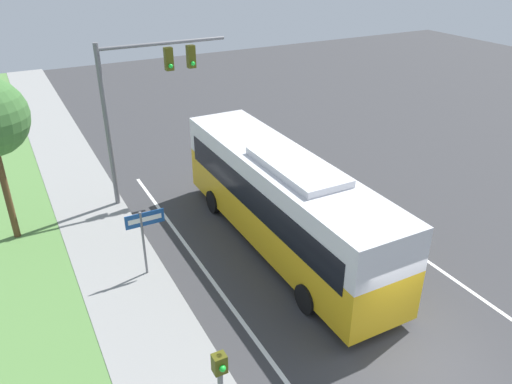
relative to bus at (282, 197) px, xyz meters
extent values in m
plane|color=#38383A|center=(0.47, -6.93, -2.02)|extent=(80.00, 80.00, 0.00)
cube|color=gold|center=(0.00, 0.01, -0.79)|extent=(2.46, 11.34, 1.69)
cube|color=silver|center=(0.00, 0.01, 0.74)|extent=(2.46, 11.34, 1.38)
cube|color=black|center=(0.00, 0.01, 0.27)|extent=(2.50, 10.43, 1.04)
cube|color=silver|center=(0.00, -0.84, 1.55)|extent=(1.72, 3.97, 0.24)
cylinder|color=black|center=(-1.18, 3.53, -1.55)|extent=(0.28, 0.94, 0.94)
cylinder|color=black|center=(1.18, 3.53, -1.55)|extent=(0.28, 0.94, 0.94)
cylinder|color=black|center=(-1.18, -3.50, -1.55)|extent=(0.28, 0.94, 0.94)
cylinder|color=black|center=(1.18, -3.50, -1.55)|extent=(0.28, 0.94, 0.94)
cylinder|color=slate|center=(-4.58, 5.95, 1.38)|extent=(0.20, 0.20, 6.79)
cylinder|color=slate|center=(-2.01, 5.95, 4.52)|extent=(5.15, 0.14, 0.14)
cube|color=#47470F|center=(-1.83, 5.95, 3.90)|extent=(0.32, 0.28, 0.90)
sphere|color=#1ED838|center=(-1.83, 5.77, 3.65)|extent=(0.18, 0.18, 0.18)
cube|color=#47470F|center=(-0.89, 5.95, 3.90)|extent=(0.32, 0.28, 0.90)
sphere|color=#1ED838|center=(-0.89, 5.77, 3.65)|extent=(0.18, 0.18, 0.18)
cube|color=#47470F|center=(-5.33, -6.49, 0.54)|extent=(0.28, 0.24, 0.44)
sphere|color=#1ED838|center=(-5.33, -6.64, 0.54)|extent=(0.14, 0.14, 0.14)
cylinder|color=slate|center=(-4.95, 0.52, -0.78)|extent=(0.08, 0.08, 2.47)
cube|color=#19478C|center=(-4.82, 0.52, 0.16)|extent=(1.29, 0.03, 0.48)
cube|color=white|center=(-4.82, 0.50, 0.16)|extent=(1.09, 0.01, 0.17)
cylinder|color=brown|center=(-8.62, 5.12, 0.03)|extent=(0.24, 0.24, 3.89)
camera|label=1|loc=(-8.13, -13.36, 8.24)|focal=35.00mm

